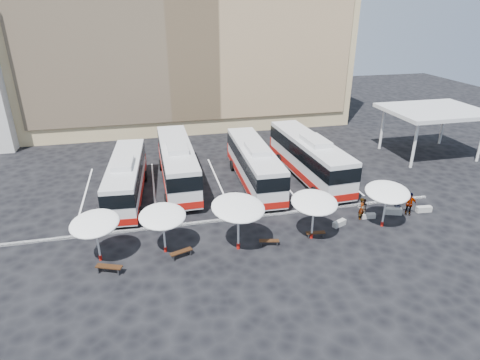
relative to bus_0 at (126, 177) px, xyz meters
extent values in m
plane|color=black|center=(8.19, -6.38, -1.94)|extent=(120.00, 120.00, 0.00)
cube|color=tan|center=(8.19, 25.62, 10.56)|extent=(42.00, 18.00, 25.00)
cube|color=tan|center=(8.19, 16.52, 10.06)|extent=(40.00, 0.30, 20.00)
cube|color=silver|center=(32.19, 3.62, 3.06)|extent=(10.00, 8.00, 0.40)
cylinder|color=silver|center=(28.19, 0.62, 0.46)|extent=(0.30, 0.30, 4.80)
cylinder|color=silver|center=(28.19, 6.62, 0.46)|extent=(0.30, 0.30, 4.80)
cylinder|color=silver|center=(36.19, 6.62, 0.46)|extent=(0.30, 0.30, 4.80)
cube|color=black|center=(8.19, -5.88, -1.86)|extent=(34.00, 0.25, 0.15)
cube|color=white|center=(-3.81, 1.62, -1.93)|extent=(0.15, 12.00, 0.01)
cube|color=white|center=(2.19, 1.62, -1.93)|extent=(0.15, 12.00, 0.01)
cube|color=white|center=(8.19, 1.62, -1.93)|extent=(0.15, 12.00, 0.01)
cube|color=white|center=(14.19, 1.62, -1.93)|extent=(0.15, 12.00, 0.01)
cube|color=white|center=(20.19, 1.62, -1.93)|extent=(0.15, 12.00, 0.01)
cube|color=silver|center=(0.00, -0.01, -0.02)|extent=(3.29, 11.96, 2.95)
cube|color=black|center=(0.00, -0.01, 0.57)|extent=(3.35, 12.02, 1.08)
cube|color=#A5110B|center=(0.00, -0.01, -1.10)|extent=(3.35, 12.02, 0.54)
cube|color=#A5110B|center=(0.42, 5.88, -0.75)|extent=(2.53, 0.37, 1.38)
cube|color=silver|center=(-0.07, -1.00, 1.66)|extent=(1.78, 3.06, 0.39)
cylinder|color=black|center=(-0.99, 3.51, -1.44)|extent=(0.41, 1.01, 0.98)
cylinder|color=black|center=(1.47, 3.34, -1.44)|extent=(0.41, 1.01, 0.98)
cylinder|color=black|center=(-1.51, -3.86, -1.44)|extent=(0.41, 1.01, 0.98)
cylinder|color=black|center=(0.95, -4.03, -1.44)|extent=(0.41, 1.01, 0.98)
cube|color=silver|center=(4.50, 1.97, 0.19)|extent=(2.84, 13.08, 3.26)
cube|color=black|center=(4.50, 1.97, 0.84)|extent=(2.90, 13.15, 1.20)
cube|color=#A5110B|center=(4.50, 1.97, -1.01)|extent=(2.90, 13.15, 0.60)
cube|color=#A5110B|center=(4.44, 8.50, -0.63)|extent=(2.79, 0.24, 1.52)
cube|color=silver|center=(4.51, 0.88, 2.04)|extent=(1.77, 3.28, 0.44)
cylinder|color=black|center=(3.11, 5.76, -1.39)|extent=(0.39, 1.09, 1.09)
cylinder|color=black|center=(5.83, 5.79, -1.39)|extent=(0.39, 1.09, 1.09)
cylinder|color=black|center=(3.18, -2.40, -1.39)|extent=(0.39, 1.09, 1.09)
cylinder|color=black|center=(5.90, -2.37, -1.39)|extent=(0.39, 1.09, 1.09)
cube|color=silver|center=(11.37, 0.30, 0.11)|extent=(2.88, 12.65, 3.15)
cube|color=black|center=(11.37, 0.30, 0.74)|extent=(2.95, 12.72, 1.16)
cube|color=#A5110B|center=(11.37, 0.30, -1.04)|extent=(2.95, 12.72, 0.58)
cube|color=#A5110B|center=(11.49, 6.60, -0.68)|extent=(2.69, 0.26, 1.47)
cube|color=silver|center=(11.34, -0.75, 1.90)|extent=(1.74, 3.18, 0.42)
cylinder|color=black|center=(10.13, 4.00, -1.41)|extent=(0.39, 1.06, 1.05)
cylinder|color=black|center=(12.75, 3.95, -1.41)|extent=(0.39, 1.06, 1.05)
cylinder|color=black|center=(9.97, -3.87, -1.41)|extent=(0.39, 1.06, 1.05)
cylinder|color=black|center=(12.59, -3.93, -1.41)|extent=(0.39, 1.06, 1.05)
cube|color=silver|center=(16.86, 0.64, 0.24)|extent=(3.50, 13.55, 3.35)
cube|color=black|center=(16.86, 0.64, 0.91)|extent=(3.57, 13.62, 1.23)
cube|color=#A5110B|center=(16.86, 0.64, -0.99)|extent=(3.57, 13.62, 0.61)
cube|color=#A5110B|center=(16.50, 7.34, -0.59)|extent=(2.87, 0.37, 1.57)
cube|color=silver|center=(16.91, -0.48, 2.14)|extent=(1.96, 3.44, 0.45)
cylinder|color=black|center=(15.25, 4.47, -1.38)|extent=(0.45, 1.14, 1.12)
cylinder|color=black|center=(18.05, 4.62, -1.38)|extent=(0.45, 1.14, 1.12)
cylinder|color=black|center=(15.70, -3.90, -1.38)|extent=(0.45, 1.14, 1.12)
cylinder|color=black|center=(18.49, -3.75, -1.38)|extent=(0.45, 1.14, 1.12)
cylinder|color=silver|center=(-1.61, -9.19, -0.56)|extent=(0.16, 0.16, 2.74)
cylinder|color=#A5110B|center=(-1.61, -9.19, -1.75)|extent=(0.25, 0.25, 0.37)
ellipsoid|color=white|center=(-1.61, -9.19, 0.85)|extent=(3.92, 3.95, 0.94)
cylinder|color=silver|center=(2.63, -9.15, -0.57)|extent=(0.14, 0.14, 2.72)
cylinder|color=#A5110B|center=(2.63, -9.15, -1.75)|extent=(0.21, 0.21, 0.36)
ellipsoid|color=white|center=(2.63, -9.15, 0.83)|extent=(3.31, 3.35, 0.93)
cylinder|color=silver|center=(7.55, -9.92, -0.36)|extent=(0.19, 0.19, 3.16)
cylinder|color=#A5110B|center=(7.55, -9.92, -1.73)|extent=(0.30, 0.30, 0.42)
ellipsoid|color=white|center=(7.55, -9.92, 1.28)|extent=(4.70, 4.73, 1.08)
cylinder|color=silver|center=(12.99, -9.79, -0.50)|extent=(0.14, 0.14, 2.86)
cylinder|color=#A5110B|center=(12.99, -9.79, -1.75)|extent=(0.23, 0.23, 0.38)
ellipsoid|color=white|center=(12.99, -9.79, 0.98)|extent=(3.51, 3.55, 0.98)
cylinder|color=silver|center=(18.88, -9.41, -0.52)|extent=(0.17, 0.17, 2.84)
cylinder|color=#A5110B|center=(18.88, -9.41, -1.75)|extent=(0.27, 0.27, 0.38)
ellipsoid|color=white|center=(18.88, -9.41, 0.95)|extent=(4.20, 4.23, 0.97)
cube|color=black|center=(-0.93, -10.75, -1.46)|extent=(1.71, 1.03, 0.07)
cube|color=black|center=(-1.55, -10.50, -1.71)|extent=(0.22, 0.42, 0.44)
cube|color=black|center=(-0.31, -11.00, -1.71)|extent=(0.22, 0.42, 0.44)
cube|color=black|center=(3.62, -10.06, -1.50)|extent=(1.57, 0.89, 0.06)
cube|color=black|center=(3.05, -10.26, -1.73)|extent=(0.19, 0.38, 0.41)
cube|color=black|center=(4.20, -9.86, -1.73)|extent=(0.19, 0.38, 0.41)
cube|color=black|center=(9.73, -10.03, -1.54)|extent=(1.43, 0.66, 0.06)
cube|color=black|center=(9.19, -9.91, -1.75)|extent=(0.13, 0.35, 0.37)
cube|color=black|center=(10.27, -10.15, -1.75)|extent=(0.13, 0.35, 0.37)
cube|color=black|center=(13.31, -9.77, -1.54)|extent=(1.42, 0.53, 0.06)
cube|color=black|center=(12.75, -9.71, -1.75)|extent=(0.10, 0.36, 0.37)
cube|color=black|center=(13.86, -9.84, -1.75)|extent=(0.10, 0.36, 0.37)
cube|color=#999993|center=(15.72, -8.64, -1.72)|extent=(1.21, 0.81, 0.43)
cube|color=#999993|center=(18.50, -8.06, -1.74)|extent=(1.10, 0.48, 0.40)
cube|color=#999993|center=(20.77, -7.90, -1.69)|extent=(1.40, 0.86, 0.50)
cube|color=#999993|center=(23.42, -8.10, -1.70)|extent=(1.27, 0.52, 0.46)
imported|color=black|center=(17.87, -8.01, -1.05)|extent=(0.76, 0.76, 1.78)
imported|color=black|center=(18.05, -7.84, -1.13)|extent=(0.95, 0.84, 1.62)
imported|color=black|center=(21.85, -8.22, -0.97)|extent=(1.21, 0.96, 1.93)
imported|color=black|center=(21.42, -7.41, -1.12)|extent=(1.13, 0.75, 1.63)
camera|label=1|loc=(2.39, -32.74, 13.62)|focal=30.00mm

